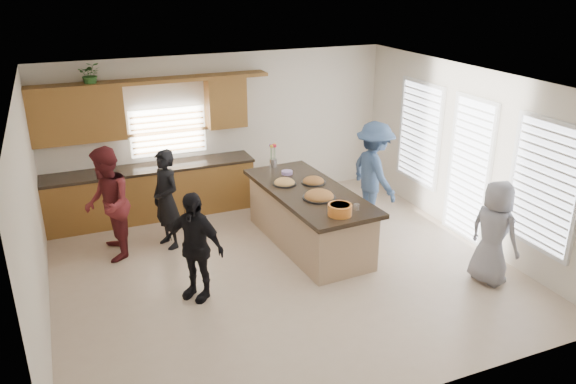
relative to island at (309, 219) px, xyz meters
name	(u,v)px	position (x,y,z in m)	size (l,w,h in m)	color
floor	(282,269)	(-0.70, -0.61, -0.45)	(6.50, 6.50, 0.00)	#CBB197
room_shell	(282,148)	(-0.70, -0.61, 1.45)	(6.52, 6.02, 2.81)	silver
back_cabinetry	(147,169)	(-2.17, 2.13, 0.46)	(4.08, 0.66, 2.46)	#935F2A
right_wall_glazing	(472,160)	(2.52, -0.74, 0.89)	(0.06, 4.00, 2.25)	white
island	(309,219)	(0.00, 0.00, 0.00)	(1.31, 2.76, 0.95)	tan
platter_front	(319,197)	(-0.01, -0.38, 0.53)	(0.50, 0.50, 0.20)	black
platter_mid	(313,182)	(0.19, 0.24, 0.52)	(0.39, 0.39, 0.16)	black
platter_back	(285,183)	(-0.27, 0.37, 0.52)	(0.37, 0.37, 0.15)	black
salad_bowl	(340,209)	(-0.01, -1.05, 0.59)	(0.34, 0.34, 0.16)	orange
clear_cup	(357,207)	(0.30, -0.99, 0.54)	(0.08, 0.08, 0.09)	white
plate_stack	(287,172)	(-0.04, 0.81, 0.52)	(0.19, 0.19, 0.05)	#BB99DF
flower_vase	(273,155)	(-0.12, 1.25, 0.71)	(0.14, 0.14, 0.42)	silver
potted_plant	(90,74)	(-2.91, 2.21, 2.15)	(0.36, 0.31, 0.40)	#2F6528
woman_left_back	(166,199)	(-2.10, 0.82, 0.36)	(0.59, 0.39, 1.62)	black
woman_left_mid	(108,204)	(-2.98, 0.78, 0.43)	(0.86, 0.67, 1.77)	maroon
woman_left_front	(194,246)	(-2.06, -0.85, 0.31)	(0.90, 0.37, 1.53)	black
woman_right_back	(374,173)	(1.41, 0.38, 0.45)	(1.17, 0.67, 1.81)	#334A70
woman_right_front	(494,233)	(1.90, -2.06, 0.31)	(0.75, 0.49, 1.53)	gray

